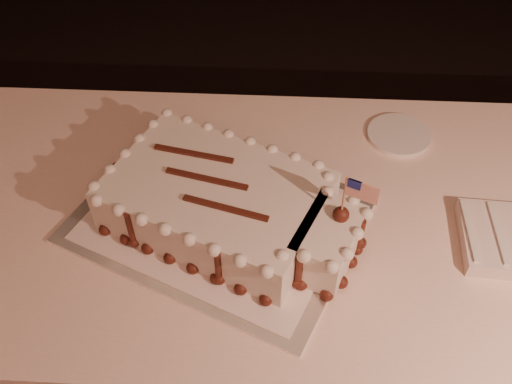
{
  "coord_description": "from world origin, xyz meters",
  "views": [
    {
      "loc": [
        -0.07,
        -0.2,
        1.68
      ],
      "look_at": [
        -0.11,
        0.57,
        0.84
      ],
      "focal_mm": 40.0,
      "sensor_mm": 36.0,
      "label": 1
    }
  ],
  "objects_px": {
    "banquet_table": "(297,306)",
    "sheet_cake": "(230,205)",
    "cake_board": "(218,218)",
    "side_plate": "(399,135)"
  },
  "relations": [
    {
      "from": "cake_board",
      "to": "sheet_cake",
      "type": "distance_m",
      "value": 0.06
    },
    {
      "from": "cake_board",
      "to": "side_plate",
      "type": "height_order",
      "value": "side_plate"
    },
    {
      "from": "sheet_cake",
      "to": "side_plate",
      "type": "distance_m",
      "value": 0.49
    },
    {
      "from": "sheet_cake",
      "to": "banquet_table",
      "type": "bearing_deg",
      "value": 14.0
    },
    {
      "from": "side_plate",
      "to": "banquet_table",
      "type": "bearing_deg",
      "value": -131.52
    },
    {
      "from": "banquet_table",
      "to": "cake_board",
      "type": "height_order",
      "value": "cake_board"
    },
    {
      "from": "banquet_table",
      "to": "sheet_cake",
      "type": "height_order",
      "value": "sheet_cake"
    },
    {
      "from": "banquet_table",
      "to": "sheet_cake",
      "type": "distance_m",
      "value": 0.47
    },
    {
      "from": "cake_board",
      "to": "side_plate",
      "type": "xyz_separation_m",
      "value": [
        0.41,
        0.28,
        0.0
      ]
    },
    {
      "from": "sheet_cake",
      "to": "cake_board",
      "type": "bearing_deg",
      "value": 156.5
    }
  ]
}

